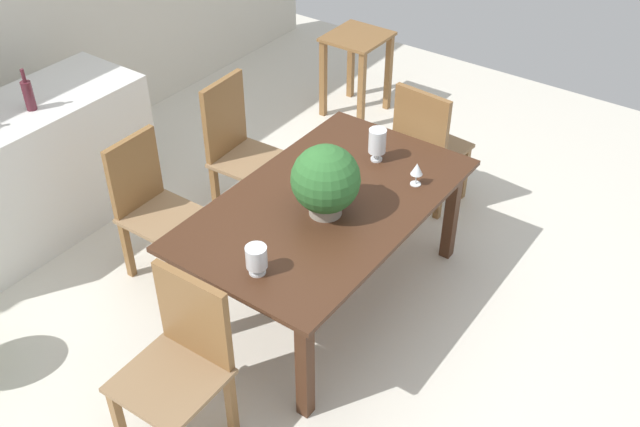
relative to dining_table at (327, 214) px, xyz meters
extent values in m
plane|color=silver|center=(0.00, 0.11, -0.64)|extent=(7.04, 7.04, 0.00)
cube|color=#422616|center=(0.00, 0.00, 0.08)|extent=(1.77, 1.05, 0.03)
cube|color=#422616|center=(-0.79, -0.43, -0.29)|extent=(0.07, 0.07, 0.70)
cube|color=#422616|center=(0.79, -0.43, -0.29)|extent=(0.07, 0.07, 0.70)
cube|color=#422616|center=(-0.79, 0.43, -0.29)|extent=(0.07, 0.07, 0.70)
cube|color=#422616|center=(0.79, 0.43, -0.29)|extent=(0.07, 0.07, 0.70)
cube|color=brown|center=(1.44, -0.20, -0.43)|extent=(0.05, 0.05, 0.43)
cube|color=brown|center=(1.47, 0.18, -0.43)|extent=(0.05, 0.05, 0.43)
cube|color=brown|center=(1.11, -0.18, -0.43)|extent=(0.05, 0.05, 0.43)
cube|color=brown|center=(1.14, 0.20, -0.43)|extent=(0.05, 0.05, 0.43)
cube|color=#8F6F4C|center=(1.29, 0.00, -0.20)|extent=(0.44, 0.49, 0.03)
cube|color=brown|center=(1.11, 0.02, 0.05)|extent=(0.07, 0.42, 0.48)
cube|color=brown|center=(-1.49, 0.19, -0.43)|extent=(0.05, 0.05, 0.43)
cube|color=brown|center=(-1.10, 0.20, -0.43)|extent=(0.05, 0.05, 0.43)
cube|color=brown|center=(-1.09, -0.19, -0.43)|extent=(0.05, 0.05, 0.43)
cube|color=#8F6F4C|center=(-1.29, 0.00, -0.20)|extent=(0.47, 0.48, 0.03)
cube|color=brown|center=(-1.08, 0.01, 0.06)|extent=(0.05, 0.43, 0.49)
cube|color=brown|center=(-0.57, 0.73, -0.43)|extent=(0.04, 0.04, 0.43)
cube|color=brown|center=(-0.22, 0.73, -0.43)|extent=(0.04, 0.04, 0.43)
cube|color=brown|center=(-0.57, 1.13, -0.43)|extent=(0.04, 0.04, 0.43)
cube|color=brown|center=(-0.23, 1.13, -0.43)|extent=(0.04, 0.04, 0.43)
cube|color=#8F6F4C|center=(-0.40, 0.93, -0.20)|extent=(0.42, 0.48, 0.03)
cube|color=brown|center=(-0.40, 1.15, 0.05)|extent=(0.39, 0.04, 0.48)
cube|color=brown|center=(0.23, 0.75, -0.43)|extent=(0.05, 0.05, 0.43)
cube|color=brown|center=(0.59, 0.77, -0.43)|extent=(0.05, 0.05, 0.43)
cube|color=brown|center=(0.21, 1.09, -0.43)|extent=(0.05, 0.05, 0.43)
cube|color=brown|center=(0.57, 1.11, -0.43)|extent=(0.05, 0.05, 0.43)
cube|color=#8F6F4C|center=(0.40, 0.93, -0.20)|extent=(0.46, 0.44, 0.03)
cube|color=brown|center=(0.39, 1.12, 0.08)|extent=(0.40, 0.06, 0.54)
cylinder|color=gray|center=(-0.10, -0.06, 0.13)|extent=(0.18, 0.18, 0.08)
sphere|color=#2D662D|center=(-0.10, -0.06, 0.32)|extent=(0.38, 0.38, 0.38)
sphere|color=#C64C56|center=(0.08, -0.09, 0.32)|extent=(0.04, 0.04, 0.04)
sphere|color=#C64C56|center=(0.01, 0.02, 0.37)|extent=(0.04, 0.04, 0.04)
sphere|color=#C64C56|center=(-0.13, 0.07, 0.39)|extent=(0.04, 0.04, 0.04)
sphere|color=#C64C56|center=(-0.12, 0.04, 0.38)|extent=(0.06, 0.06, 0.06)
sphere|color=#C64C56|center=(0.05, -0.03, 0.41)|extent=(0.05, 0.05, 0.05)
cylinder|color=silver|center=(-0.70, -0.07, 0.10)|extent=(0.09, 0.09, 0.01)
cylinder|color=silver|center=(-0.70, -0.07, 0.12)|extent=(0.02, 0.02, 0.03)
cylinder|color=silver|center=(-0.70, -0.07, 0.19)|extent=(0.11, 0.11, 0.12)
cylinder|color=silver|center=(0.52, 0.00, 0.10)|extent=(0.07, 0.07, 0.01)
cylinder|color=silver|center=(0.52, 0.00, 0.13)|extent=(0.02, 0.02, 0.05)
cylinder|color=silver|center=(0.52, 0.00, 0.23)|extent=(0.11, 0.11, 0.15)
cylinder|color=silver|center=(0.44, -0.33, 0.09)|extent=(0.06, 0.06, 0.00)
cylinder|color=silver|center=(0.44, -0.33, 0.13)|extent=(0.01, 0.01, 0.07)
cone|color=silver|center=(0.44, -0.33, 0.20)|extent=(0.07, 0.07, 0.07)
cube|color=silver|center=(-0.59, 2.00, -0.18)|extent=(1.67, 0.65, 0.93)
cylinder|color=#511E28|center=(-0.50, 1.91, 0.38)|extent=(0.07, 0.07, 0.19)
cylinder|color=#511E28|center=(-0.50, 1.91, 0.52)|extent=(0.02, 0.02, 0.08)
cube|color=brown|center=(2.06, 1.14, 0.06)|extent=(0.50, 0.47, 0.02)
cube|color=brown|center=(1.84, 0.95, -0.30)|extent=(0.05, 0.05, 0.68)
cube|color=brown|center=(2.27, 0.95, -0.30)|extent=(0.05, 0.05, 0.68)
cube|color=brown|center=(1.84, 1.34, -0.30)|extent=(0.05, 0.05, 0.68)
cube|color=brown|center=(2.27, 1.34, -0.30)|extent=(0.05, 0.05, 0.68)
camera|label=1|loc=(-2.73, -1.92, 2.53)|focal=41.08mm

